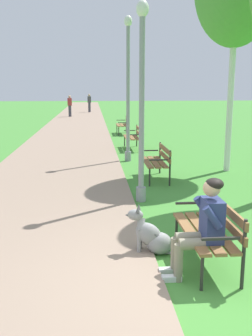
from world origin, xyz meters
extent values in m
plane|color=#478E38|center=(0.00, 0.00, 0.00)|extent=(120.00, 120.00, 0.00)
cube|color=gray|center=(-2.15, 24.00, 0.02)|extent=(3.64, 60.00, 0.04)
cube|color=olive|center=(0.10, 0.59, 0.45)|extent=(0.14, 1.50, 0.04)
cube|color=olive|center=(0.28, 0.59, 0.45)|extent=(0.14, 1.50, 0.04)
cube|color=olive|center=(0.45, 0.59, 0.45)|extent=(0.14, 1.50, 0.04)
cube|color=olive|center=(0.56, 0.59, 0.59)|extent=(0.04, 1.50, 0.11)
cube|color=olive|center=(0.56, 0.59, 0.77)|extent=(0.04, 1.50, 0.11)
cylinder|color=#2D2B28|center=(0.08, 1.28, 0.23)|extent=(0.04, 0.04, 0.45)
cylinder|color=#2D2B28|center=(0.56, 1.28, 0.43)|extent=(0.04, 0.04, 0.85)
cube|color=#2D2B28|center=(0.28, 1.28, 0.63)|extent=(0.45, 0.04, 0.03)
cylinder|color=#2D2B28|center=(0.08, -0.10, 0.23)|extent=(0.04, 0.04, 0.45)
cylinder|color=#2D2B28|center=(0.56, -0.10, 0.43)|extent=(0.04, 0.04, 0.85)
cube|color=#2D2B28|center=(0.28, -0.10, 0.63)|extent=(0.45, 0.04, 0.03)
cube|color=olive|center=(0.20, 5.42, 0.45)|extent=(0.14, 1.50, 0.04)
cube|color=olive|center=(0.37, 5.42, 0.45)|extent=(0.14, 1.50, 0.04)
cube|color=olive|center=(0.55, 5.42, 0.45)|extent=(0.14, 1.50, 0.04)
cube|color=olive|center=(0.65, 5.42, 0.59)|extent=(0.04, 1.50, 0.11)
cube|color=olive|center=(0.65, 5.42, 0.77)|extent=(0.04, 1.50, 0.11)
cylinder|color=#2D2B28|center=(0.17, 6.11, 0.23)|extent=(0.04, 0.04, 0.45)
cylinder|color=#2D2B28|center=(0.65, 6.11, 0.43)|extent=(0.04, 0.04, 0.85)
cube|color=#2D2B28|center=(0.37, 6.11, 0.63)|extent=(0.45, 0.04, 0.03)
cylinder|color=#2D2B28|center=(0.17, 4.73, 0.23)|extent=(0.04, 0.04, 0.45)
cylinder|color=#2D2B28|center=(0.65, 4.73, 0.43)|extent=(0.04, 0.04, 0.85)
cube|color=#2D2B28|center=(0.37, 4.73, 0.63)|extent=(0.45, 0.04, 0.03)
cube|color=olive|center=(0.12, 10.30, 0.45)|extent=(0.14, 1.50, 0.04)
cube|color=olive|center=(0.29, 10.30, 0.45)|extent=(0.14, 1.50, 0.04)
cube|color=olive|center=(0.47, 10.30, 0.45)|extent=(0.14, 1.50, 0.04)
cube|color=olive|center=(0.57, 10.30, 0.59)|extent=(0.04, 1.50, 0.11)
cube|color=olive|center=(0.57, 10.30, 0.77)|extent=(0.04, 1.50, 0.11)
cylinder|color=#2D2B28|center=(0.09, 10.99, 0.23)|extent=(0.04, 0.04, 0.45)
cylinder|color=#2D2B28|center=(0.57, 10.99, 0.43)|extent=(0.04, 0.04, 0.85)
cube|color=#2D2B28|center=(0.29, 10.99, 0.63)|extent=(0.45, 0.04, 0.03)
cylinder|color=#2D2B28|center=(0.09, 9.61, 0.23)|extent=(0.04, 0.04, 0.45)
cylinder|color=#2D2B28|center=(0.57, 9.61, 0.43)|extent=(0.04, 0.04, 0.85)
cube|color=#2D2B28|center=(0.29, 9.61, 0.63)|extent=(0.45, 0.04, 0.03)
cube|color=olive|center=(0.12, 15.06, 0.45)|extent=(0.14, 1.50, 0.04)
cube|color=olive|center=(0.29, 15.06, 0.45)|extent=(0.14, 1.50, 0.04)
cube|color=olive|center=(0.47, 15.06, 0.45)|extent=(0.14, 1.50, 0.04)
cube|color=olive|center=(0.57, 15.06, 0.59)|extent=(0.04, 1.50, 0.11)
cube|color=olive|center=(0.57, 15.06, 0.77)|extent=(0.04, 1.50, 0.11)
cylinder|color=#2D2B28|center=(0.09, 15.75, 0.23)|extent=(0.04, 0.04, 0.45)
cylinder|color=#2D2B28|center=(0.57, 15.75, 0.43)|extent=(0.04, 0.04, 0.85)
cube|color=#2D2B28|center=(0.29, 15.75, 0.63)|extent=(0.45, 0.04, 0.03)
cylinder|color=#2D2B28|center=(0.09, 14.37, 0.23)|extent=(0.04, 0.04, 0.45)
cylinder|color=#2D2B28|center=(0.57, 14.37, 0.43)|extent=(0.04, 0.04, 0.85)
cube|color=#2D2B28|center=(0.29, 14.37, 0.63)|extent=(0.45, 0.04, 0.03)
cylinder|color=gray|center=(0.07, 0.35, 0.47)|extent=(0.42, 0.14, 0.14)
cylinder|color=gray|center=(-0.14, 0.35, 0.24)|extent=(0.11, 0.11, 0.47)
cube|color=silver|center=(-0.22, 0.35, 0.04)|extent=(0.24, 0.09, 0.07)
cylinder|color=gray|center=(0.07, 0.15, 0.47)|extent=(0.42, 0.14, 0.14)
cylinder|color=gray|center=(-0.14, 0.15, 0.24)|extent=(0.11, 0.11, 0.47)
cube|color=silver|center=(-0.22, 0.15, 0.04)|extent=(0.24, 0.09, 0.07)
cube|color=navy|center=(0.28, 0.25, 0.73)|extent=(0.22, 0.36, 0.52)
cylinder|color=navy|center=(0.22, 0.45, 0.83)|extent=(0.25, 0.09, 0.30)
cylinder|color=navy|center=(0.22, 0.05, 0.83)|extent=(0.25, 0.09, 0.30)
sphere|color=tan|center=(0.26, 0.25, 1.13)|extent=(0.21, 0.21, 0.21)
ellipsoid|color=black|center=(0.29, 0.25, 1.18)|extent=(0.22, 0.23, 0.14)
ellipsoid|color=gray|center=(-0.24, 0.94, 0.16)|extent=(0.42, 0.36, 0.32)
ellipsoid|color=gray|center=(-0.39, 0.97, 0.29)|extent=(0.54, 0.33, 0.48)
ellipsoid|color=#595959|center=(-0.34, 0.96, 0.32)|extent=(0.39, 0.27, 0.27)
cylinder|color=gray|center=(-0.50, 1.06, 0.19)|extent=(0.06, 0.06, 0.38)
cylinder|color=gray|center=(-0.53, 0.95, 0.19)|extent=(0.06, 0.06, 0.38)
cylinder|color=gray|center=(-0.50, 1.00, 0.43)|extent=(0.15, 0.19, 0.19)
ellipsoid|color=gray|center=(-0.57, 1.02, 0.56)|extent=(0.25, 0.19, 0.16)
cone|color=#595959|center=(-0.67, 1.04, 0.55)|extent=(0.12, 0.11, 0.09)
cone|color=#595959|center=(-0.52, 1.05, 0.66)|extent=(0.06, 0.06, 0.09)
cone|color=#595959|center=(-0.54, 0.97, 0.66)|extent=(0.06, 0.06, 0.09)
cylinder|color=gray|center=(-0.05, 0.89, 0.03)|extent=(0.28, 0.11, 0.04)
cylinder|color=gray|center=(-0.18, 3.54, 0.15)|extent=(0.20, 0.20, 0.30)
cylinder|color=gray|center=(-0.18, 3.54, 1.81)|extent=(0.11, 0.11, 3.62)
ellipsoid|color=silver|center=(-0.18, 3.54, 3.74)|extent=(0.24, 0.24, 0.32)
cylinder|color=gray|center=(-0.05, 7.96, 0.15)|extent=(0.20, 0.20, 0.30)
cylinder|color=gray|center=(-0.05, 7.96, 2.04)|extent=(0.11, 0.11, 4.09)
ellipsoid|color=silver|center=(-0.05, 7.96, 4.21)|extent=(0.24, 0.24, 0.32)
cylinder|color=silver|center=(2.58, 6.29, 1.96)|extent=(0.16, 0.16, 3.92)
cylinder|color=#383842|center=(-2.85, 26.27, 0.44)|extent=(0.22, 0.22, 0.88)
cube|color=maroon|center=(-2.85, 26.27, 1.16)|extent=(0.32, 0.20, 0.56)
sphere|color=tan|center=(-2.85, 26.27, 1.55)|extent=(0.20, 0.20, 0.20)
cylinder|color=#383842|center=(-1.39, 31.46, 0.44)|extent=(0.22, 0.22, 0.88)
cube|color=#3F3F42|center=(-1.39, 31.46, 1.16)|extent=(0.32, 0.20, 0.56)
sphere|color=tan|center=(-1.39, 31.46, 1.55)|extent=(0.20, 0.20, 0.20)
camera|label=1|loc=(-1.15, -4.14, 2.32)|focal=41.77mm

